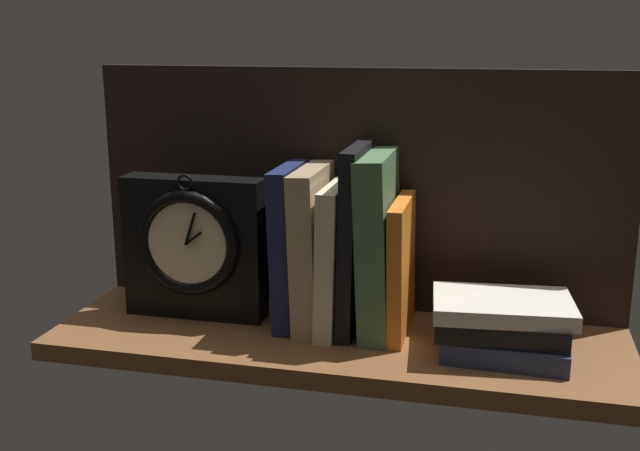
{
  "coord_description": "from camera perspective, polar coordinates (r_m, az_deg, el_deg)",
  "views": [
    {
      "loc": [
        20.63,
        -95.67,
        40.27
      ],
      "look_at": [
        -3.26,
        3.38,
        14.28
      ],
      "focal_mm": 43.07,
      "sensor_mm": 36.0,
      "label": 1
    }
  ],
  "objects": [
    {
      "name": "ground_plane",
      "position": [
        1.06,
        1.29,
        -8.69
      ],
      "size": [
        78.02,
        25.1,
        2.5
      ],
      "primitive_type": "cube",
      "color": "brown"
    },
    {
      "name": "back_panel",
      "position": [
        1.12,
        2.65,
        2.61
      ],
      "size": [
        78.02,
        1.2,
        35.22
      ],
      "primitive_type": "cube",
      "color": "black",
      "rests_on": "ground_plane"
    },
    {
      "name": "book_navy_bierce",
      "position": [
        1.07,
        -2.2,
        -1.49
      ],
      "size": [
        3.28,
        12.97,
        22.38
      ],
      "primitive_type": "cube",
      "rotation": [
        0.0,
        -0.03,
        0.0
      ],
      "color": "#192147",
      "rests_on": "ground_plane"
    },
    {
      "name": "book_tan_shortstories",
      "position": [
        1.06,
        -0.49,
        -1.64
      ],
      "size": [
        4.1,
        14.64,
        22.29
      ],
      "primitive_type": "cube",
      "rotation": [
        0.0,
        -0.03,
        0.0
      ],
      "color": "tan",
      "rests_on": "ground_plane"
    },
    {
      "name": "book_cream_twain",
      "position": [
        1.06,
        1.22,
        -2.25
      ],
      "size": [
        2.92,
        15.93,
        20.33
      ],
      "primitive_type": "cube",
      "rotation": [
        0.0,
        0.02,
        0.0
      ],
      "color": "beige",
      "rests_on": "ground_plane"
    },
    {
      "name": "book_black_skeptic",
      "position": [
        1.05,
        2.61,
        -0.98
      ],
      "size": [
        2.52,
        14.55,
        25.51
      ],
      "primitive_type": "cube",
      "rotation": [
        0.0,
        0.02,
        0.0
      ],
      "color": "black",
      "rests_on": "ground_plane"
    },
    {
      "name": "book_green_romantic",
      "position": [
        1.04,
        4.38,
        -1.35
      ],
      "size": [
        4.99,
        15.09,
        24.62
      ],
      "primitive_type": "cube",
      "rotation": [
        0.0,
        -0.04,
        0.0
      ],
      "color": "#476B44",
      "rests_on": "ground_plane"
    },
    {
      "name": "book_orange_pandolfini",
      "position": [
        1.05,
        6.09,
        -3.07
      ],
      "size": [
        2.3,
        14.69,
        18.41
      ],
      "primitive_type": "cube",
      "rotation": [
        0.0,
        -0.02,
        0.0
      ],
      "color": "orange",
      "rests_on": "ground_plane"
    },
    {
      "name": "framed_clock",
      "position": [
        1.1,
        -9.39,
        -1.55
      ],
      "size": [
        20.33,
        6.05,
        21.31
      ],
      "color": "black",
      "rests_on": "ground_plane"
    },
    {
      "name": "book_stack_side",
      "position": [
        1.01,
        13.49,
        -7.25
      ],
      "size": [
        18.4,
        13.18,
        7.43
      ],
      "color": "#232D4C",
      "rests_on": "ground_plane"
    }
  ]
}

